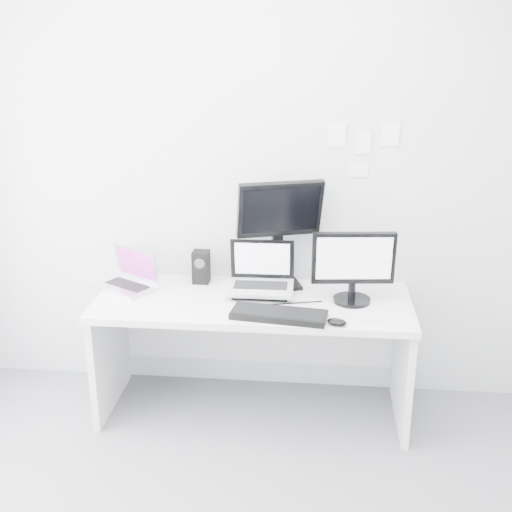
% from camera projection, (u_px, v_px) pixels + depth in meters
% --- Properties ---
extents(back_wall, '(3.60, 0.00, 3.60)m').
position_uv_depth(back_wall, '(259.00, 180.00, 3.81)').
color(back_wall, silver).
rests_on(back_wall, ground).
extents(desk, '(1.80, 0.70, 0.73)m').
position_uv_depth(desk, '(253.00, 356.00, 3.80)').
color(desk, white).
rests_on(desk, ground).
extents(macbook, '(0.42, 0.39, 0.25)m').
position_uv_depth(macbook, '(125.00, 269.00, 3.79)').
color(macbook, silver).
rests_on(macbook, desk).
extents(speaker, '(0.12, 0.12, 0.20)m').
position_uv_depth(speaker, '(201.00, 267.00, 3.91)').
color(speaker, black).
rests_on(speaker, desk).
extents(dell_laptop, '(0.38, 0.30, 0.31)m').
position_uv_depth(dell_laptop, '(261.00, 269.00, 3.70)').
color(dell_laptop, '#B6B9BE').
rests_on(dell_laptop, desk).
extents(rear_monitor, '(0.53, 0.33, 0.67)m').
position_uv_depth(rear_monitor, '(279.00, 233.00, 3.76)').
color(rear_monitor, black).
rests_on(rear_monitor, desk).
extents(samsung_monitor, '(0.48, 0.26, 0.42)m').
position_uv_depth(samsung_monitor, '(353.00, 266.00, 3.58)').
color(samsung_monitor, black).
rests_on(samsung_monitor, desk).
extents(keyboard, '(0.53, 0.25, 0.03)m').
position_uv_depth(keyboard, '(279.00, 315.00, 3.44)').
color(keyboard, black).
rests_on(keyboard, desk).
extents(mouse, '(0.12, 0.10, 0.03)m').
position_uv_depth(mouse, '(337.00, 322.00, 3.35)').
color(mouse, black).
rests_on(mouse, desk).
extents(wall_note_0, '(0.10, 0.00, 0.14)m').
position_uv_depth(wall_note_0, '(337.00, 135.00, 3.67)').
color(wall_note_0, white).
rests_on(wall_note_0, back_wall).
extents(wall_note_1, '(0.09, 0.00, 0.13)m').
position_uv_depth(wall_note_1, '(363.00, 142.00, 3.67)').
color(wall_note_1, white).
rests_on(wall_note_1, back_wall).
extents(wall_note_2, '(0.10, 0.00, 0.14)m').
position_uv_depth(wall_note_2, '(391.00, 134.00, 3.64)').
color(wall_note_2, white).
rests_on(wall_note_2, back_wall).
extents(wall_note_3, '(0.11, 0.00, 0.08)m').
position_uv_depth(wall_note_3, '(358.00, 170.00, 3.73)').
color(wall_note_3, white).
rests_on(wall_note_3, back_wall).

